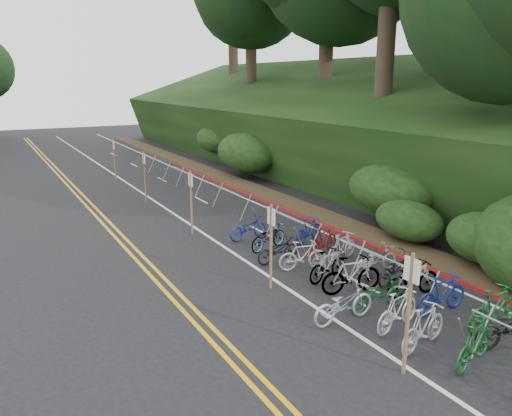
% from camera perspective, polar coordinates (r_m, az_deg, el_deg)
% --- Properties ---
extents(ground, '(120.00, 120.00, 0.00)m').
position_cam_1_polar(ground, '(10.75, 13.26, -18.91)').
color(ground, black).
rests_on(ground, ground).
extents(road_markings, '(7.47, 80.00, 0.01)m').
position_cam_1_polar(road_markings, '(18.88, -6.17, -3.63)').
color(road_markings, gold).
rests_on(road_markings, ground).
extents(red_curb, '(0.25, 28.00, 0.10)m').
position_cam_1_polar(red_curb, '(22.77, 3.72, -0.29)').
color(red_curb, maroon).
rests_on(red_curb, ground).
extents(embankment, '(14.30, 48.14, 9.11)m').
position_cam_1_polar(embankment, '(32.12, 7.95, 8.49)').
color(embankment, black).
rests_on(embankment, ground).
extents(bike_racks_rest, '(1.14, 23.00, 1.17)m').
position_cam_1_polar(bike_racks_rest, '(22.14, -3.55, 1.43)').
color(bike_racks_rest, gray).
rests_on(bike_racks_rest, ground).
extents(signpost_near, '(0.08, 0.40, 2.61)m').
position_cam_1_polar(signpost_near, '(10.52, 17.07, -10.70)').
color(signpost_near, brown).
rests_on(signpost_near, ground).
extents(signposts_rest, '(0.08, 18.40, 2.50)m').
position_cam_1_polar(signposts_rest, '(22.05, -10.34, 2.69)').
color(signposts_rest, brown).
rests_on(signposts_rest, ground).
extents(bike_front, '(0.71, 1.85, 0.96)m').
position_cam_1_polar(bike_front, '(12.72, 9.98, -10.70)').
color(bike_front, '#9E9EA3').
rests_on(bike_front, ground).
extents(bike_valet, '(3.05, 14.09, 1.10)m').
position_cam_1_polar(bike_valet, '(14.12, 15.06, -8.38)').
color(bike_valet, maroon).
rests_on(bike_valet, ground).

